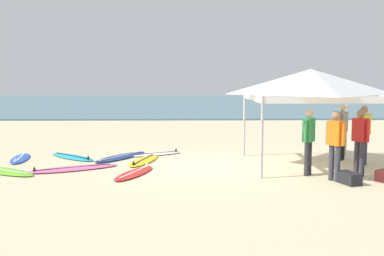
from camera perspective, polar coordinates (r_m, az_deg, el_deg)
ground_plane at (r=13.02m, az=1.18°, el=-4.83°), size 80.00×80.00×0.00m
sea at (r=44.84m, az=-0.50°, el=3.16°), size 80.00×36.00×0.10m
canopy_tent at (r=13.37m, az=14.56°, el=5.58°), size 3.41×3.41×2.75m
surfboard_blue at (r=15.06m, az=-20.61°, el=-3.56°), size 0.79×1.90×0.19m
surfboard_white at (r=14.98m, az=-4.49°, el=-3.23°), size 1.82×1.27×0.19m
surfboard_lime at (r=13.29m, az=-22.57°, el=-4.92°), size 2.36×1.86×0.19m
surfboard_yellow at (r=13.84m, az=-6.05°, el=-4.04°), size 1.06×2.15×0.19m
surfboard_cyan at (r=14.87m, az=-14.66°, el=-3.49°), size 1.89×1.81×0.19m
surfboard_pink at (r=13.00m, az=-14.60°, el=-4.89°), size 2.52×1.71×0.19m
surfboard_red at (r=12.08m, az=-7.18°, el=-5.57°), size 1.17×2.03×0.19m
surfboard_navy at (r=14.56m, az=-8.84°, el=-3.56°), size 1.75×2.32×0.19m
person_green at (r=12.09m, az=14.30°, el=-1.13°), size 0.39×0.47×1.71m
person_yellow at (r=13.97m, az=20.55°, el=-0.36°), size 0.50×0.36×1.71m
person_orange at (r=11.60m, az=17.38°, el=-1.53°), size 0.38×0.47×1.71m
person_grey at (r=14.64m, az=18.18°, el=0.01°), size 0.40×0.44×1.71m
person_red at (r=12.49m, az=20.19°, el=-1.10°), size 0.36×0.50×1.71m
gear_bag_near_tent at (r=11.53m, az=18.93°, el=-5.92°), size 0.48×0.67×0.28m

